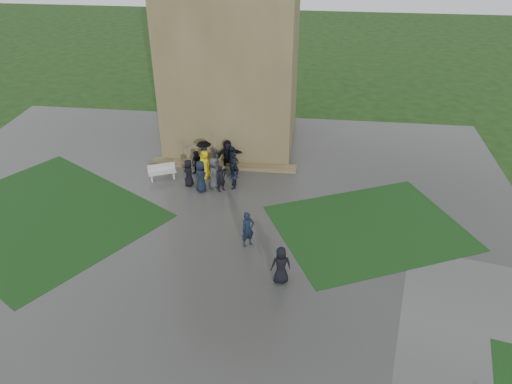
# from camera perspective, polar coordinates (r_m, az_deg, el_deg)

# --- Properties ---
(ground) EXTENTS (120.00, 120.00, 0.00)m
(ground) POSITION_cam_1_polar(r_m,az_deg,el_deg) (22.45, -8.55, -9.87)
(ground) COLOR black
(plaza) EXTENTS (34.00, 34.00, 0.02)m
(plaza) POSITION_cam_1_polar(r_m,az_deg,el_deg) (23.94, -7.37, -6.77)
(plaza) COLOR #343432
(plaza) RESTS_ON ground
(lawn_inset_left) EXTENTS (14.10, 13.46, 0.01)m
(lawn_inset_left) POSITION_cam_1_polar(r_m,az_deg,el_deg) (28.49, -23.27, -2.55)
(lawn_inset_left) COLOR black
(lawn_inset_left) RESTS_ON plaza
(lawn_inset_right) EXTENTS (11.12, 10.15, 0.01)m
(lawn_inset_right) POSITION_cam_1_polar(r_m,az_deg,el_deg) (25.95, 12.83, -3.99)
(lawn_inset_right) COLOR black
(lawn_inset_right) RESTS_ON plaza
(tower) EXTENTS (8.00, 8.00, 18.00)m
(tower) POSITION_cam_1_polar(r_m,az_deg,el_deg) (32.20, -2.83, 20.95)
(tower) COLOR brown
(tower) RESTS_ON ground
(tower_plinth) EXTENTS (9.00, 0.80, 0.22)m
(tower_plinth) POSITION_cam_1_polar(r_m,az_deg,el_deg) (30.95, -3.74, 3.08)
(tower_plinth) COLOR brown
(tower_plinth) RESTS_ON plaza
(bench) EXTENTS (1.67, 1.11, 0.93)m
(bench) POSITION_cam_1_polar(r_m,az_deg,el_deg) (29.89, -10.70, 2.29)
(bench) COLOR #B5B5B0
(bench) RESTS_ON plaza
(visitor_cluster) EXTENTS (3.34, 4.07, 2.60)m
(visitor_cluster) POSITION_cam_1_polar(r_m,az_deg,el_deg) (29.26, -4.94, 3.45)
(visitor_cluster) COLOR black
(visitor_cluster) RESTS_ON plaza
(pedestrian_mid) EXTENTS (0.79, 0.75, 1.82)m
(pedestrian_mid) POSITION_cam_1_polar(r_m,az_deg,el_deg) (23.62, -0.94, -4.29)
(pedestrian_mid) COLOR black
(pedestrian_mid) RESTS_ON plaza
(pedestrian_near) EXTENTS (1.00, 0.80, 1.78)m
(pedestrian_near) POSITION_cam_1_polar(r_m,az_deg,el_deg) (21.56, 2.87, -8.34)
(pedestrian_near) COLOR black
(pedestrian_near) RESTS_ON plaza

